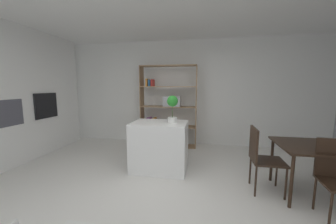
{
  "coord_description": "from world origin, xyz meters",
  "views": [
    {
      "loc": [
        0.57,
        -2.5,
        1.58
      ],
      "look_at": [
        0.07,
        0.22,
        1.21
      ],
      "focal_mm": 20.55,
      "sensor_mm": 36.0,
      "label": 1
    }
  ],
  "objects_px": {
    "kitchen_island": "(160,146)",
    "potted_plant_on_island": "(172,106)",
    "built_in_oven": "(46,105)",
    "dining_table": "(318,151)",
    "dining_chair_island_side": "(261,154)",
    "open_bookshelf": "(166,107)"
  },
  "relations": [
    {
      "from": "built_in_oven",
      "to": "dining_table",
      "type": "distance_m",
      "value": 5.27
    },
    {
      "from": "kitchen_island",
      "to": "dining_table",
      "type": "distance_m",
      "value": 2.46
    },
    {
      "from": "kitchen_island",
      "to": "potted_plant_on_island",
      "type": "xyz_separation_m",
      "value": [
        0.23,
        0.05,
        0.77
      ]
    },
    {
      "from": "dining_table",
      "to": "kitchen_island",
      "type": "bearing_deg",
      "value": 168.87
    },
    {
      "from": "dining_chair_island_side",
      "to": "potted_plant_on_island",
      "type": "bearing_deg",
      "value": 71.19
    },
    {
      "from": "open_bookshelf",
      "to": "dining_table",
      "type": "xyz_separation_m",
      "value": [
        2.57,
        -1.94,
        -0.36
      ]
    },
    {
      "from": "open_bookshelf",
      "to": "dining_chair_island_side",
      "type": "xyz_separation_m",
      "value": [
        1.82,
        -1.94,
        -0.45
      ]
    },
    {
      "from": "built_in_oven",
      "to": "kitchen_island",
      "type": "xyz_separation_m",
      "value": [
        2.77,
        -0.38,
        -0.68
      ]
    },
    {
      "from": "built_in_oven",
      "to": "dining_chair_island_side",
      "type": "xyz_separation_m",
      "value": [
        4.43,
        -0.85,
        -0.57
      ]
    },
    {
      "from": "open_bookshelf",
      "to": "dining_chair_island_side",
      "type": "distance_m",
      "value": 2.7
    },
    {
      "from": "built_in_oven",
      "to": "kitchen_island",
      "type": "distance_m",
      "value": 2.88
    },
    {
      "from": "dining_chair_island_side",
      "to": "kitchen_island",
      "type": "bearing_deg",
      "value": 75.42
    },
    {
      "from": "dining_table",
      "to": "dining_chair_island_side",
      "type": "relative_size",
      "value": 1.07
    },
    {
      "from": "potted_plant_on_island",
      "to": "built_in_oven",
      "type": "bearing_deg",
      "value": 173.68
    },
    {
      "from": "dining_table",
      "to": "built_in_oven",
      "type": "bearing_deg",
      "value": 170.62
    },
    {
      "from": "dining_table",
      "to": "dining_chair_island_side",
      "type": "distance_m",
      "value": 0.75
    },
    {
      "from": "built_in_oven",
      "to": "open_bookshelf",
      "type": "bearing_deg",
      "value": 22.56
    },
    {
      "from": "built_in_oven",
      "to": "potted_plant_on_island",
      "type": "bearing_deg",
      "value": -6.32
    },
    {
      "from": "kitchen_island",
      "to": "dining_chair_island_side",
      "type": "bearing_deg",
      "value": -15.86
    },
    {
      "from": "dining_table",
      "to": "dining_chair_island_side",
      "type": "xyz_separation_m",
      "value": [
        -0.75,
        0.0,
        -0.1
      ]
    },
    {
      "from": "built_in_oven",
      "to": "dining_chair_island_side",
      "type": "relative_size",
      "value": 0.63
    },
    {
      "from": "open_bookshelf",
      "to": "built_in_oven",
      "type": "bearing_deg",
      "value": -157.44
    }
  ]
}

